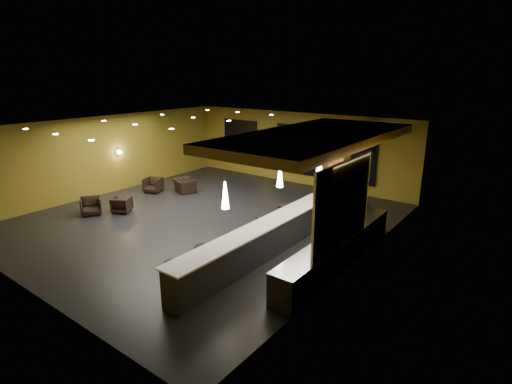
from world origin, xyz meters
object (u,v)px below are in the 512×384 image
Objects in this scene: pendant_2 at (320,161)px; staff_a at (335,208)px; armchair_a at (91,206)px; armchair_b at (122,205)px; staff_b at (357,206)px; prep_counter at (337,251)px; bar_stool_1 at (202,256)px; column at (339,170)px; armchair_d at (185,186)px; bar_stool_3 at (262,226)px; pendant_0 at (225,195)px; staff_c at (358,212)px; bar_stool_5 at (305,205)px; bar_stool_2 at (232,241)px; pendant_1 at (280,176)px; bar_counter at (270,238)px; armchair_c at (153,185)px; bar_stool_0 at (172,272)px; bar_stool_4 at (283,213)px.

pendant_2 is 0.42× the size of staff_a.
armchair_b is at bearing -7.89° from armchair_a.
pendant_2 reaches higher than staff_b.
pendant_2 is (-2.00, 2.50, 1.92)m from prep_counter.
pendant_2 is 0.87× the size of bar_stool_1.
staff_b is at bearing 64.70° from staff_a.
column is 7.22m from armchair_d.
pendant_0 is at bearing -74.02° from bar_stool_3.
bar_stool_5 is (-2.28, 0.35, -0.31)m from staff_c.
pendant_2 reaches higher than armchair_a.
bar_stool_3 is (-1.54, -2.20, -0.30)m from staff_a.
armchair_d is (-6.88, 4.97, -2.04)m from pendant_0.
bar_stool_1 is at bearing -96.46° from column.
bar_stool_1 is 1.13× the size of bar_stool_2.
pendant_1 is 3.61m from bar_stool_5.
bar_stool_3 is at bearing -88.91° from bar_stool_5.
bar_stool_5 is (-0.80, 0.48, -1.89)m from pendant_2.
bar_stool_2 is at bearing 145.40° from armchair_b.
bar_stool_3 is (0.02, 2.76, 0.02)m from bar_stool_1.
bar_counter is 7.50m from armchair_d.
staff_c is (1.48, 5.13, -1.58)m from pendant_0.
column reaches higher than armchair_d.
bar_counter is at bearing -89.31° from staff_a.
armchair_c is 0.94× the size of bar_stool_0.
bar_counter is at bearing 152.55° from armchair_b.
armchair_c is (-8.84, -0.69, -0.50)m from staff_a.
bar_stool_4 is at bearing -167.71° from armchair_d.
column is (-2.00, 4.10, 1.32)m from prep_counter.
armchair_d is at bearing 134.65° from bar_stool_0.
staff_b is at bearing -156.12° from armchair_d.
pendant_0 is at bearing -90.00° from pendant_2.
bar_counter is at bearing -90.00° from pendant_2.
prep_counter is 7.15× the size of bar_stool_4.
armchair_c is at bearing 166.09° from staff_b.
staff_a is at bearing -17.44° from armchair_c.
armchair_b is (-8.14, -3.83, -0.58)m from staff_b.
bar_counter is 3.35m from bar_stool_0.
bar_counter reaches higher than armchair_c.
bar_stool_1 reaches higher than armchair_b.
staff_c is at bearing 64.64° from bar_counter.
bar_stool_0 is at bearing -130.50° from staff_c.
pendant_0 is 2.35m from bar_stool_0.
pendant_1 reaches higher than staff_c.
pendant_1 is 7.59m from armchair_d.
armchair_c is at bearing 149.62° from bar_stool_1.
armchair_c is 0.90× the size of bar_stool_3.
armchair_d is (-6.88, -0.03, -2.04)m from pendant_2.
bar_counter reaches higher than bar_stool_1.
bar_stool_5 is at bearing 89.92° from bar_stool_2.
pendant_0 is 0.98× the size of bar_stool_2.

